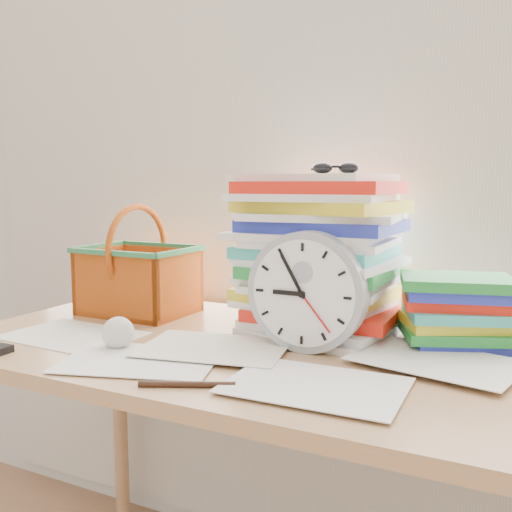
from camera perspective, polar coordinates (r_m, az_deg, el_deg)
The scene contains 10 objects.
curtain at distance 1.54m, azimuth 7.09°, elevation 14.80°, with size 2.40×0.01×2.50m, color silver.
desk at distance 1.25m, azimuth 0.68°, elevation -12.36°, with size 1.40×0.70×0.75m.
paper_stack at distance 1.32m, azimuth 6.11°, elevation 0.16°, with size 0.36×0.30×0.37m, color white, non-canonical shape.
clock at distance 1.18m, azimuth 5.15°, elevation -3.57°, with size 0.25×0.25×0.05m, color #9B9FA7.
sunglasses at distance 1.27m, azimuth 7.95°, elevation 8.72°, with size 0.12×0.10×0.03m, color black, non-canonical shape.
book_stack at distance 1.28m, azimuth 19.64°, elevation -5.27°, with size 0.26×0.20×0.15m, color white, non-canonical shape.
basket at distance 1.55m, azimuth -11.69°, elevation -0.41°, with size 0.29×0.22×0.29m, color #C65613, non-canonical shape.
crumpled_ball at distance 1.24m, azimuth -13.64°, elevation -7.44°, with size 0.07×0.07×0.07m, color silver.
pen at distance 1.00m, azimuth -6.93°, elevation -12.62°, with size 0.01×0.01×0.17m, color black.
scattered_papers at distance 1.23m, azimuth 0.69°, elevation -8.81°, with size 1.26×0.42×0.02m, color white, non-canonical shape.
Camera 1 is at (0.51, 0.54, 1.09)m, focal length 40.00 mm.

